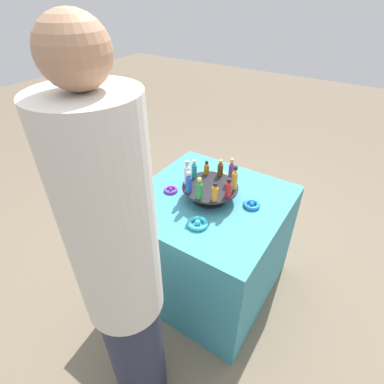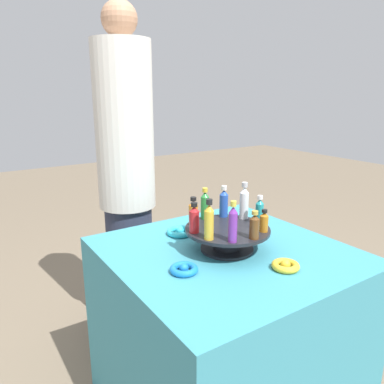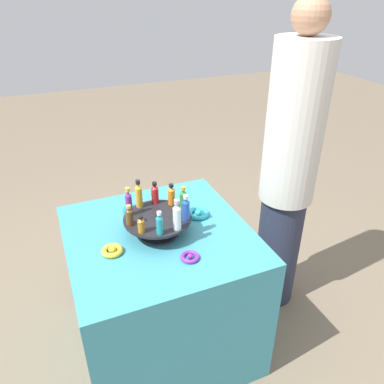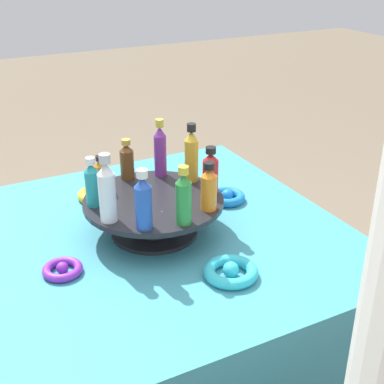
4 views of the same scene
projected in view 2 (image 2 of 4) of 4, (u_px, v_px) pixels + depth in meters
name	position (u px, v px, depth m)	size (l,w,h in m)	color
party_table	(225.00, 334.00, 1.53)	(0.87, 0.87, 0.75)	teal
display_stand	(227.00, 236.00, 1.42)	(0.32, 0.32, 0.09)	black
bottle_gold	(209.00, 221.00, 1.29)	(0.03, 0.03, 0.15)	gold
bottle_purple	(233.00, 223.00, 1.27)	(0.03, 0.03, 0.15)	#702D93
bottle_brown	(254.00, 226.00, 1.30)	(0.03, 0.03, 0.10)	brown
bottle_amber	(264.00, 221.00, 1.37)	(0.03, 0.03, 0.08)	#AD6B19
bottle_teal	(259.00, 211.00, 1.44)	(0.03, 0.03, 0.11)	teal
bottle_clear	(244.00, 202.00, 1.50)	(0.04, 0.04, 0.15)	silver
bottle_blue	(224.00, 202.00, 1.53)	(0.04, 0.04, 0.13)	#234CAD
bottle_green	(205.00, 205.00, 1.50)	(0.03, 0.03, 0.13)	#288438
bottle_orange	(193.00, 212.00, 1.44)	(0.04, 0.04, 0.11)	orange
bottle_red	(194.00, 219.00, 1.36)	(0.04, 0.04, 0.11)	#B21E23
ribbon_bow_purple	(260.00, 230.00, 1.61)	(0.08, 0.08, 0.03)	purple
ribbon_bow_teal	(180.00, 231.00, 1.59)	(0.11, 0.11, 0.03)	#2DB7CC
ribbon_bow_blue	(184.00, 269.00, 1.25)	(0.10, 0.10, 0.03)	blue
ribbon_bow_gold	(285.00, 266.00, 1.28)	(0.10, 0.10, 0.03)	gold
person_figure	(127.00, 178.00, 1.99)	(0.30, 0.30, 1.76)	#282D42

